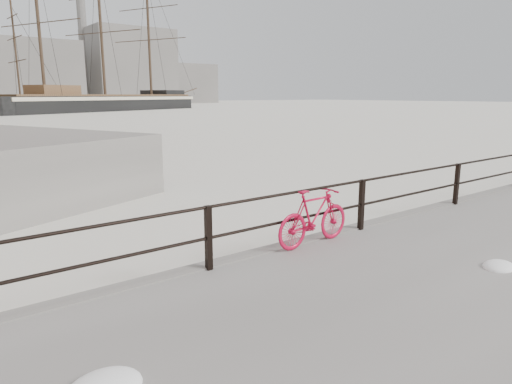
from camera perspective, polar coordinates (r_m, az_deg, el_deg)
ground at (r=9.49m, az=12.10°, el=-6.40°), size 400.00×400.00×0.00m
guardrail at (r=9.17m, az=13.04°, el=-1.57°), size 28.00×0.10×1.00m
bicycle at (r=8.10m, az=7.25°, el=-3.08°), size 1.70×0.31×1.02m
barque_black at (r=92.55m, az=-18.20°, el=9.64°), size 60.15×41.12×32.73m
industrial_west at (r=148.38m, az=-27.62°, el=13.06°), size 32.00×18.00×18.00m
industrial_mid at (r=163.26m, az=-15.51°, el=14.81°), size 26.00×20.00×24.00m
industrial_east at (r=177.48m, az=-8.98°, el=13.22°), size 20.00×16.00×14.00m
smokestack at (r=164.40m, az=-20.82°, el=17.96°), size 2.80×2.80×44.00m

